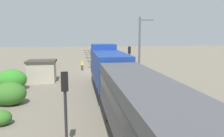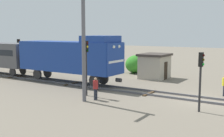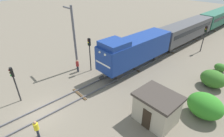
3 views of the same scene
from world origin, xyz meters
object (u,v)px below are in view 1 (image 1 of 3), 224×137
at_px(passenger_car_leading, 147,112).
at_px(worker_by_signal, 132,71).
at_px(relay_hut, 42,71).
at_px(catenary_mast, 140,47).
at_px(traffic_signal_far, 65,99).
at_px(traffic_signal_mid, 129,57).
at_px(locomotive, 108,65).
at_px(traffic_signal_near, 116,54).
at_px(worker_near_track, 82,64).

bearing_deg(passenger_car_leading, worker_by_signal, -102.17).
relative_size(passenger_car_leading, relay_hut, 4.00).
relative_size(catenary_mast, relay_hut, 2.33).
distance_m(traffic_signal_far, relay_hut, 18.25).
xyz_separation_m(traffic_signal_mid, relay_hut, (10.90, -1.01, -1.66)).
relative_size(locomotive, worker_by_signal, 6.82).
relative_size(traffic_signal_near, traffic_signal_mid, 0.87).
height_order(traffic_signal_near, relay_hut, traffic_signal_near).
xyz_separation_m(traffic_signal_far, relay_hut, (3.90, -17.77, -1.51)).
bearing_deg(passenger_car_leading, traffic_signal_far, -19.20).
bearing_deg(relay_hut, passenger_car_leading, 111.52).
bearing_deg(traffic_signal_far, catenary_mast, -115.97).
xyz_separation_m(locomotive, passenger_car_leading, (0.00, 13.34, -0.25)).
bearing_deg(traffic_signal_mid, relay_hut, -5.31).
bearing_deg(relay_hut, worker_near_track, -121.48).
relative_size(traffic_signal_far, catenary_mast, 0.51).
bearing_deg(worker_near_track, traffic_signal_far, 117.92).
height_order(traffic_signal_mid, worker_near_track, traffic_signal_mid).
bearing_deg(relay_hut, catenary_mast, -179.95).
distance_m(locomotive, traffic_signal_mid, 5.78).
xyz_separation_m(traffic_signal_mid, worker_by_signal, (-0.80, -1.48, -2.05)).
relative_size(traffic_signal_far, worker_by_signal, 2.46).
bearing_deg(locomotive, worker_near_track, -80.28).
bearing_deg(worker_by_signal, traffic_signal_mid, 140.64).
height_order(passenger_car_leading, traffic_signal_far, traffic_signal_far).
bearing_deg(worker_by_signal, passenger_car_leading, 156.94).
bearing_deg(catenary_mast, traffic_signal_mid, 31.65).
bearing_deg(traffic_signal_near, traffic_signal_far, 75.18).
height_order(traffic_signal_near, worker_near_track, traffic_signal_near).
distance_m(traffic_signal_mid, worker_by_signal, 2.65).
height_order(locomotive, catenary_mast, catenary_mast).
relative_size(traffic_signal_far, relay_hut, 1.19).
relative_size(worker_by_signal, relay_hut, 0.49).
bearing_deg(locomotive, worker_by_signal, -124.34).
distance_m(worker_near_track, catenary_mast, 11.66).
xyz_separation_m(traffic_signal_near, worker_near_track, (5.60, -0.40, -1.67)).
distance_m(traffic_signal_far, catenary_mast, 19.83).
distance_m(traffic_signal_near, catenary_mast, 8.30).
distance_m(traffic_signal_near, traffic_signal_far, 26.58).
distance_m(traffic_signal_mid, catenary_mast, 2.33).
height_order(traffic_signal_far, worker_by_signal, traffic_signal_far).
distance_m(passenger_car_leading, traffic_signal_near, 27.14).
relative_size(traffic_signal_mid, catenary_mast, 0.54).
height_order(locomotive, passenger_car_leading, locomotive).
xyz_separation_m(traffic_signal_near, traffic_signal_far, (6.80, 25.69, 0.24)).
bearing_deg(traffic_signal_near, passenger_car_leading, 83.23).
height_order(catenary_mast, relay_hut, catenary_mast).
xyz_separation_m(passenger_car_leading, relay_hut, (7.50, -19.02, -1.13)).
distance_m(passenger_car_leading, worker_near_track, 27.50).
bearing_deg(passenger_car_leading, traffic_signal_mid, -100.69).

